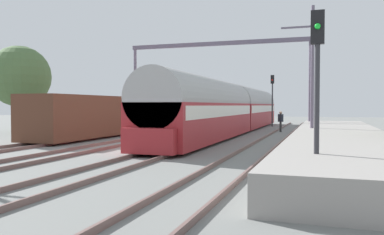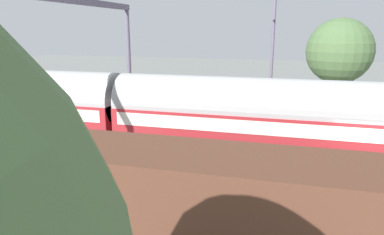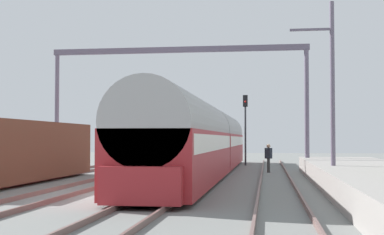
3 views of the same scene
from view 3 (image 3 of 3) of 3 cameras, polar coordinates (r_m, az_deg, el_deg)
name	(u,v)px [view 3 (image 3 of 3)]	position (r m, az deg, el deg)	size (l,w,h in m)	color
ground	(115,194)	(20.60, -7.99, -7.92)	(120.00, 120.00, 0.00)	slate
track_west	(64,191)	(21.22, -13.22, -7.50)	(1.51, 60.00, 0.16)	brown
track_east	(168,193)	(20.15, -2.48, -7.84)	(1.51, 60.00, 0.16)	brown
track_far_east	(279,194)	(19.83, 9.04, -7.91)	(1.52, 60.00, 0.16)	brown
platform	(379,181)	(22.19, 18.89, -6.25)	(4.40, 28.00, 0.90)	gray
passenger_train	(205,140)	(31.91, 1.39, -2.37)	(2.93, 32.85, 3.82)	maroon
freight_car	(16,151)	(26.71, -17.84, -3.37)	(2.80, 13.00, 2.70)	#563323
person_crossing	(268,156)	(33.60, 7.97, -3.95)	(0.46, 0.43, 1.73)	#313131
railway_signal_far	(245,121)	(42.25, 5.58, -0.33)	(0.36, 0.30, 5.42)	#2D2D33
catenary_gantry	(178,78)	(34.61, -1.48, 4.15)	(16.36, 0.28, 7.86)	slate
catenary_pole_east_mid	(331,90)	(24.33, 14.32, 2.79)	(1.90, 0.20, 8.00)	slate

